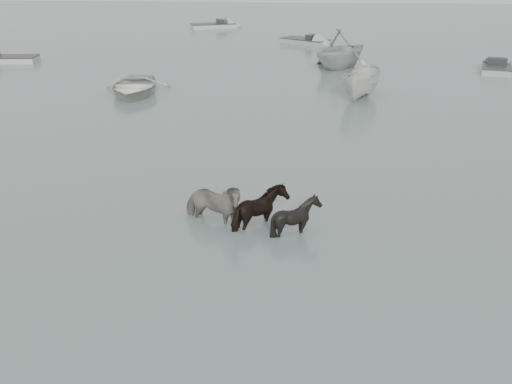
# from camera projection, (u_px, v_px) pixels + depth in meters

# --- Properties ---
(ground) EXTENTS (140.00, 140.00, 0.00)m
(ground) POSITION_uv_depth(u_px,v_px,m) (297.00, 257.00, 15.63)
(ground) COLOR #576763
(ground) RESTS_ON ground
(pony_pinto) EXTENTS (2.05, 1.44, 1.58)m
(pony_pinto) POSITION_uv_depth(u_px,v_px,m) (212.00, 195.00, 17.30)
(pony_pinto) COLOR black
(pony_pinto) RESTS_ON ground
(pony_dark) EXTENTS (1.58, 1.71, 1.42)m
(pony_dark) POSITION_uv_depth(u_px,v_px,m) (261.00, 201.00, 17.09)
(pony_dark) COLOR black
(pony_dark) RESTS_ON ground
(pony_black) EXTENTS (1.39, 1.29, 1.29)m
(pony_black) POSITION_uv_depth(u_px,v_px,m) (296.00, 210.00, 16.69)
(pony_black) COLOR black
(pony_black) RESTS_ON ground
(rowboat_lead) EXTENTS (3.78, 5.01, 0.98)m
(rowboat_lead) POSITION_uv_depth(u_px,v_px,m) (133.00, 84.00, 32.10)
(rowboat_lead) COLOR silver
(rowboat_lead) RESTS_ON ground
(rowboat_trail) EXTENTS (6.14, 6.24, 2.49)m
(rowboat_trail) POSITION_uv_depth(u_px,v_px,m) (341.00, 47.00, 38.45)
(rowboat_trail) COLOR #ABADAB
(rowboat_trail) RESTS_ON ground
(boat_small) EXTENTS (2.68, 4.37, 1.58)m
(boat_small) POSITION_uv_depth(u_px,v_px,m) (362.00, 81.00, 31.33)
(boat_small) COLOR silver
(boat_small) RESTS_ON ground
(skiff_port) EXTENTS (2.69, 4.82, 0.75)m
(skiff_port) POSITION_uv_depth(u_px,v_px,m) (497.00, 66.00, 37.61)
(skiff_port) COLOR gray
(skiff_port) RESTS_ON ground
(skiff_outer) EXTENTS (5.74, 2.10, 0.75)m
(skiff_outer) POSITION_uv_depth(u_px,v_px,m) (4.00, 56.00, 40.67)
(skiff_outer) COLOR #ADADA8
(skiff_outer) RESTS_ON ground
(skiff_mid) EXTENTS (5.06, 4.25, 0.75)m
(skiff_mid) POSITION_uv_depth(u_px,v_px,m) (305.00, 39.00, 48.00)
(skiff_mid) COLOR gray
(skiff_mid) RESTS_ON ground
(skiff_far) EXTENTS (5.54, 3.41, 0.75)m
(skiff_far) POSITION_uv_depth(u_px,v_px,m) (213.00, 24.00, 56.83)
(skiff_far) COLOR #A6A9A7
(skiff_far) RESTS_ON ground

